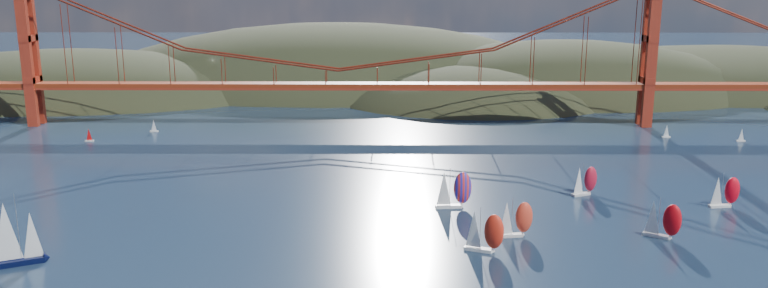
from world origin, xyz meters
TOP-DOWN VIEW (x-y plane):
  - headlands at (44.95, 278.29)m, footprint 725.00×225.00m
  - bridge at (-1.75, 180.00)m, footprint 552.00×12.00m
  - sloop_navy at (-58.83, 37.59)m, footprint 10.57×8.39m
  - racer_0 at (40.35, 45.78)m, footprint 9.03×5.95m
  - racer_1 at (48.80, 55.14)m, footprint 8.38×4.21m
  - racer_2 at (82.60, 54.61)m, footprint 8.42×6.87m
  - racer_3 at (73.19, 87.72)m, footprint 7.94×5.66m
  - racer_4 at (106.95, 77.45)m, footprint 8.07×3.75m
  - racer_rwb at (36.17, 76.43)m, footprint 9.57×4.12m
  - distant_boat_2 at (-87.95, 151.01)m, footprint 3.00×2.00m
  - distant_boat_3 at (-69.54, 166.84)m, footprint 3.00×2.00m
  - distant_boat_4 at (121.26, 158.44)m, footprint 3.00×2.00m
  - distant_boat_5 at (145.84, 152.33)m, footprint 3.00×2.00m

SIDE VIEW (x-z plane):
  - headlands at x=44.95m, z-range -60.46..35.54m
  - distant_boat_2 at x=-87.95m, z-range 0.06..4.76m
  - distant_boat_3 at x=-69.54m, z-range 0.06..4.76m
  - distant_boat_4 at x=121.26m, z-range 0.06..4.76m
  - distant_boat_5 at x=145.84m, z-range 0.06..4.76m
  - racer_3 at x=73.19m, z-range -0.24..8.66m
  - racer_4 at x=106.95m, z-range -0.25..8.87m
  - racer_1 at x=48.80m, z-range -0.26..9.17m
  - racer_2 at x=82.60m, z-range -0.26..9.38m
  - racer_0 at x=40.35m, z-range -0.28..9.82m
  - racer_rwb at x=36.17m, z-range -0.30..10.58m
  - sloop_navy at x=-58.83m, z-range -0.90..14.50m
  - bridge at x=-1.75m, z-range 4.73..59.73m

